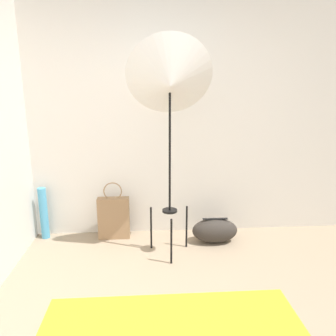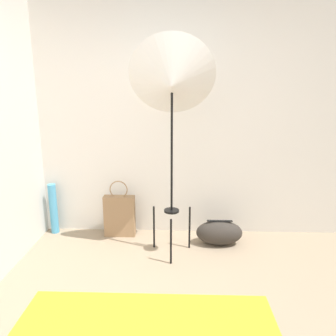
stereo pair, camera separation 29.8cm
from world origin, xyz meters
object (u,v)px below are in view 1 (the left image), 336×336
object	(u,v)px
tote_bag	(114,217)
paper_roll	(44,213)
photo_umbrella	(170,82)
duffel_bag	(215,230)

from	to	relation	value
tote_bag	paper_roll	size ratio (longest dim) A/B	1.11
photo_umbrella	duffel_bag	world-z (taller)	photo_umbrella
paper_roll	duffel_bag	bearing A→B (deg)	-6.92
photo_umbrella	tote_bag	size ratio (longest dim) A/B	3.26
tote_bag	photo_umbrella	bearing A→B (deg)	-32.30
duffel_bag	paper_roll	distance (m)	1.91
duffel_bag	photo_umbrella	bearing A→B (deg)	-158.23
tote_bag	duffel_bag	distance (m)	1.13
tote_bag	paper_roll	xyz separation A→B (m)	(-0.78, 0.05, 0.05)
photo_umbrella	paper_roll	xyz separation A→B (m)	(-1.38, 0.43, -1.41)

